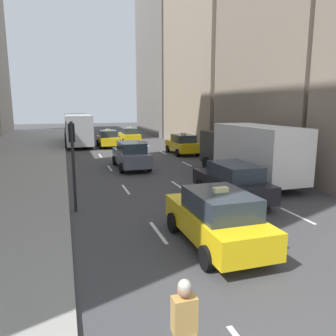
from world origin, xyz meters
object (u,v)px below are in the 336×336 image
at_px(sedan_silver_behind, 232,181).
at_px(box_truck, 248,150).
at_px(city_bus, 77,128).
at_px(taxi_second, 217,218).
at_px(taxi_third, 108,139).
at_px(taxi_fourth, 183,144).
at_px(taxi_lead, 129,135).
at_px(skateboarder, 184,328).
at_px(sedan_black_near, 131,155).
at_px(traffic_light_pole, 73,152).

height_order(sedan_silver_behind, box_truck, box_truck).
bearing_deg(city_bus, taxi_second, -84.43).
distance_m(taxi_third, box_truck, 18.50).
relative_size(taxi_second, taxi_fourth, 1.00).
bearing_deg(taxi_third, taxi_fourth, -50.89).
bearing_deg(sedan_silver_behind, city_bus, 102.83).
relative_size(taxi_lead, taxi_second, 1.00).
xyz_separation_m(taxi_third, skateboarder, (-2.70, -29.62, 0.08)).
height_order(sedan_black_near, city_bus, city_bus).
distance_m(sedan_silver_behind, box_truck, 4.45).
height_order(sedan_black_near, sedan_silver_behind, sedan_black_near).
xyz_separation_m(sedan_black_near, traffic_light_pole, (-3.95, -8.34, 1.49)).
height_order(sedan_silver_behind, traffic_light_pole, traffic_light_pole).
distance_m(sedan_silver_behind, skateboarder, 10.26).
bearing_deg(city_bus, sedan_black_near, -79.88).
xyz_separation_m(sedan_black_near, sedan_silver_behind, (2.80, -8.89, -0.05)).
bearing_deg(taxi_lead, sedan_black_near, -100.57).
height_order(box_truck, traffic_light_pole, traffic_light_pole).
xyz_separation_m(sedan_silver_behind, box_truck, (2.80, 3.35, 0.84)).
height_order(sedan_black_near, box_truck, box_truck).
distance_m(taxi_second, sedan_silver_behind, 5.05).
relative_size(taxi_third, taxi_fourth, 1.00).
bearing_deg(sedan_black_near, city_bus, 100.12).
height_order(taxi_second, city_bus, city_bus).
xyz_separation_m(taxi_second, skateboarder, (-2.70, -4.46, 0.08)).
bearing_deg(sedan_silver_behind, sedan_black_near, 107.47).
bearing_deg(box_truck, taxi_third, 107.64).
bearing_deg(taxi_fourth, traffic_light_pole, -125.24).
height_order(sedan_black_near, traffic_light_pole, traffic_light_pole).
xyz_separation_m(taxi_third, box_truck, (5.60, -17.61, 0.83)).
bearing_deg(skateboarder, taxi_fourth, 69.95).
xyz_separation_m(taxi_lead, taxi_third, (-2.80, -2.94, 0.00)).
xyz_separation_m(taxi_second, box_truck, (5.60, 7.56, 0.83)).
bearing_deg(sedan_silver_behind, box_truck, 50.13).
xyz_separation_m(taxi_second, sedan_black_near, (-0.00, 13.10, 0.04)).
xyz_separation_m(taxi_lead, taxi_fourth, (2.80, -9.83, 0.00)).
distance_m(city_bus, skateboarder, 33.32).
relative_size(taxi_lead, city_bus, 0.38).
bearing_deg(sedan_black_near, taxi_third, 90.00).
bearing_deg(traffic_light_pole, taxi_third, 79.04).
bearing_deg(skateboarder, box_truck, 55.37).
bearing_deg(sedan_black_near, skateboarder, -98.73).
bearing_deg(taxi_fourth, city_bus, 128.50).
height_order(taxi_third, traffic_light_pole, traffic_light_pole).
distance_m(taxi_fourth, skateboarder, 24.20).
relative_size(taxi_fourth, traffic_light_pole, 1.22).
distance_m(sedan_black_near, skateboarder, 17.76).
distance_m(taxi_lead, taxi_third, 4.06).
xyz_separation_m(taxi_lead, city_bus, (-5.61, 0.75, 0.91)).
height_order(taxi_second, taxi_fourth, same).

